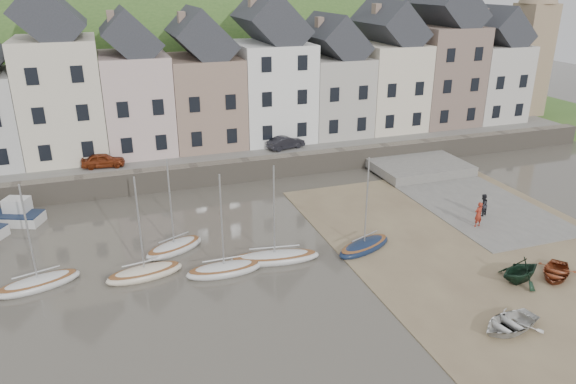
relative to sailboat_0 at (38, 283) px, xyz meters
name	(u,v)px	position (x,y,z in m)	size (l,w,h in m)	color
ground	(322,277)	(15.26, -4.15, -0.26)	(160.00, 160.00, 0.00)	#423D33
quay_land	(210,128)	(15.26, 27.85, 0.49)	(90.00, 30.00, 1.50)	#395C25
quay_street	(235,151)	(15.26, 16.35, 1.29)	(70.00, 7.00, 0.10)	slate
seawall	(245,170)	(15.26, 12.85, 0.64)	(70.00, 1.20, 1.80)	slate
beach	(482,247)	(26.26, -4.15, -0.23)	(18.00, 26.00, 0.06)	brown
slipway	(459,195)	(30.26, 3.85, -0.20)	(8.00, 18.00, 0.12)	slate
hillside	(152,200)	(10.26, 55.85, -18.26)	(134.40, 84.00, 84.00)	#395C25
townhouse_terrace	(242,79)	(17.02, 19.85, 7.06)	(61.05, 8.00, 13.93)	silver
church_spire	(534,27)	(49.81, 19.85, 10.79)	(4.00, 4.00, 18.00)	#997F60
sailboat_0	(38,283)	(0.00, 0.00, 0.00)	(4.75, 2.69, 6.32)	silver
sailboat_1	(174,247)	(7.71, 1.84, 0.00)	(4.24, 3.07, 6.32)	silver
sailboat_2	(145,273)	(5.66, -0.76, 0.00)	(4.56, 2.11, 6.32)	beige
sailboat_3	(224,269)	(10.05, -1.87, 0.00)	(4.46, 1.54, 6.32)	silver
sailboat_4	(275,257)	(13.25, -1.47, 0.00)	(5.69, 2.32, 6.32)	silver
sailboat_5	(364,246)	(19.03, -1.90, 0.00)	(4.54, 3.01, 6.32)	#12203B
motorboat_0	(11,215)	(-2.46, 9.84, 0.32)	(4.89, 3.32, 1.70)	silver
rowboat_white	(509,323)	(21.87, -11.74, 0.14)	(2.33, 3.27, 0.68)	silver
rowboat_green	(521,270)	(25.48, -8.28, 0.53)	(2.41, 2.79, 1.47)	black
rowboat_red	(556,272)	(27.78, -8.56, 0.10)	(2.10, 2.94, 0.61)	brown
person_red	(478,214)	(27.80, -1.53, 0.74)	(0.65, 0.42, 1.77)	maroon
person_dark	(483,205)	(29.26, -0.13, 0.67)	(0.79, 0.61, 1.62)	black
car_left	(103,160)	(4.01, 15.35, 1.91)	(1.36, 3.39, 1.15)	maroon
car_right	(286,142)	(19.73, 15.35, 1.91)	(1.21, 3.47, 1.14)	black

